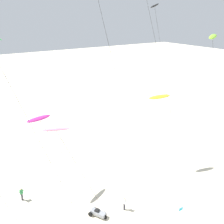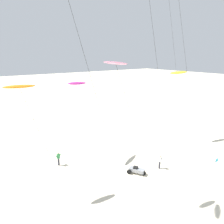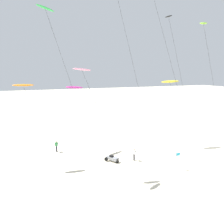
% 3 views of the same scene
% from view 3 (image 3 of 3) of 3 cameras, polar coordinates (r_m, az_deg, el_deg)
% --- Properties ---
extents(ground_plane, '(260.00, 260.00, 0.00)m').
position_cam_3_polar(ground_plane, '(32.40, 4.22, -12.62)').
color(ground_plane, beige).
extents(kite_lime, '(7.33, 1.53, 18.53)m').
position_cam_3_polar(kite_lime, '(37.40, 19.95, 17.69)').
color(kite_lime, '#8CD833').
rests_on(kite_lime, ground).
extents(kite_yellow, '(5.20, 1.48, 10.61)m').
position_cam_3_polar(kite_yellow, '(41.85, 12.93, 6.63)').
color(kite_yellow, yellow).
rests_on(kite_yellow, ground).
extents(kite_orange, '(4.56, 0.98, 10.48)m').
position_cam_3_polar(kite_orange, '(33.34, -19.30, 5.60)').
color(kite_orange, orange).
rests_on(kite_orange, ground).
extents(kite_magenta, '(6.09, 1.89, 9.91)m').
position_cam_3_polar(kite_magenta, '(38.41, -8.41, 5.44)').
color(kite_magenta, '#D8339E').
rests_on(kite_magenta, ground).
extents(kite_pink, '(6.37, 1.20, 12.47)m').
position_cam_3_polar(kite_pink, '(29.12, -6.61, 9.04)').
color(kite_pink, pink).
rests_on(kite_pink, ground).
extents(kite_black, '(8.25, 1.59, 21.71)m').
position_cam_3_polar(kite_black, '(48.04, 12.75, 19.61)').
color(kite_black, black).
rests_on(kite_black, ground).
extents(kite_green, '(7.37, 1.46, 19.24)m').
position_cam_3_polar(kite_green, '(30.98, -14.48, 20.81)').
color(kite_green, green).
rests_on(kite_green, ground).
extents(kite_flyer_nearest, '(0.63, 0.65, 1.67)m').
position_cam_3_polar(kite_flyer_nearest, '(34.93, 4.99, -9.40)').
color(kite_flyer_nearest, '#33333D').
rests_on(kite_flyer_nearest, ground).
extents(kite_flyer_middle, '(0.56, 0.54, 1.67)m').
position_cam_3_polar(kite_flyer_middle, '(39.22, -12.37, -7.46)').
color(kite_flyer_middle, '#33333D').
rests_on(kite_flyer_middle, ground).
extents(beach_buggy, '(1.61, 2.08, 0.82)m').
position_cam_3_polar(beach_buggy, '(34.59, 0.01, -10.37)').
color(beach_buggy, gray).
rests_on(beach_buggy, ground).
extents(marker_flag, '(0.57, 0.05, 2.10)m').
position_cam_3_polar(marker_flag, '(32.73, 14.41, -9.90)').
color(marker_flag, gray).
rests_on(marker_flag, ground).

